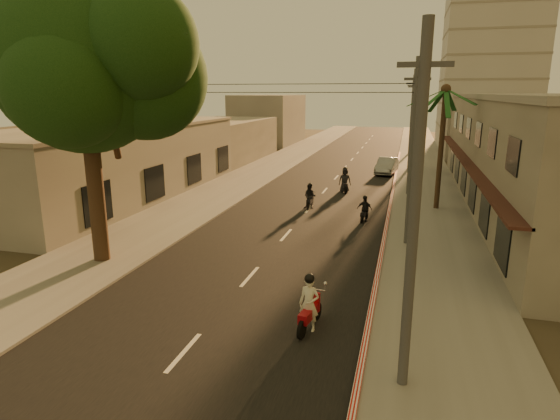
# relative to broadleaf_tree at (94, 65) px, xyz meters

# --- Properties ---
(ground) EXTENTS (160.00, 160.00, 0.00)m
(ground) POSITION_rel_broadleaf_tree_xyz_m (6.61, -2.14, -8.48)
(ground) COLOR #383023
(ground) RESTS_ON ground
(road) EXTENTS (10.00, 140.00, 0.02)m
(road) POSITION_rel_broadleaf_tree_xyz_m (6.61, 17.86, -8.47)
(road) COLOR black
(road) RESTS_ON ground
(sidewalk_right) EXTENTS (5.00, 140.00, 0.12)m
(sidewalk_right) POSITION_rel_broadleaf_tree_xyz_m (14.11, 17.86, -8.42)
(sidewalk_right) COLOR slate
(sidewalk_right) RESTS_ON ground
(sidewalk_left) EXTENTS (5.00, 140.00, 0.12)m
(sidewalk_left) POSITION_rel_broadleaf_tree_xyz_m (-0.89, 17.86, -8.42)
(sidewalk_left) COLOR slate
(sidewalk_left) RESTS_ON ground
(curb_stripe) EXTENTS (0.20, 60.00, 0.20)m
(curb_stripe) POSITION_rel_broadleaf_tree_xyz_m (11.71, 12.86, -8.38)
(curb_stripe) COLOR red
(curb_stripe) RESTS_ON ground
(shophouse_row) EXTENTS (8.80, 34.20, 7.30)m
(shophouse_row) POSITION_rel_broadleaf_tree_xyz_m (20.57, 15.86, -4.83)
(shophouse_row) COLOR gray
(shophouse_row) RESTS_ON ground
(left_building) EXTENTS (8.20, 24.20, 5.20)m
(left_building) POSITION_rel_broadleaf_tree_xyz_m (-7.37, 11.86, -5.88)
(left_building) COLOR gray
(left_building) RESTS_ON ground
(distant_tower) EXTENTS (12.10, 12.10, 28.00)m
(distant_tower) POSITION_rel_broadleaf_tree_xyz_m (22.61, 53.86, 5.52)
(distant_tower) COLOR #B7B5B2
(distant_tower) RESTS_ON ground
(broadleaf_tree) EXTENTS (9.60, 8.70, 12.10)m
(broadleaf_tree) POSITION_rel_broadleaf_tree_xyz_m (0.00, 0.00, 0.00)
(broadleaf_tree) COLOR black
(broadleaf_tree) RESTS_ON ground
(palm_tree) EXTENTS (5.00, 5.00, 8.20)m
(palm_tree) POSITION_rel_broadleaf_tree_xyz_m (14.61, 13.86, -1.33)
(palm_tree) COLOR black
(palm_tree) RESTS_ON ground
(utility_poles) EXTENTS (1.20, 48.26, 9.00)m
(utility_poles) POSITION_rel_broadleaf_tree_xyz_m (12.81, 17.86, -1.94)
(utility_poles) COLOR #38383A
(utility_poles) RESTS_ON ground
(filler_right) EXTENTS (8.00, 14.00, 6.00)m
(filler_right) POSITION_rel_broadleaf_tree_xyz_m (20.61, 42.86, -5.48)
(filler_right) COLOR gray
(filler_right) RESTS_ON ground
(filler_left_near) EXTENTS (8.00, 14.00, 4.40)m
(filler_left_near) POSITION_rel_broadleaf_tree_xyz_m (-7.39, 31.86, -6.28)
(filler_left_near) COLOR gray
(filler_left_near) RESTS_ON ground
(filler_left_far) EXTENTS (8.00, 14.00, 7.00)m
(filler_left_far) POSITION_rel_broadleaf_tree_xyz_m (-7.39, 49.86, -4.98)
(filler_left_far) COLOR gray
(filler_left_far) RESTS_ON ground
(scooter_red) EXTENTS (0.87, 1.95, 1.93)m
(scooter_red) POSITION_rel_broadleaf_tree_xyz_m (9.87, -3.83, -7.63)
(scooter_red) COLOR black
(scooter_red) RESTS_ON ground
(scooter_mid_a) EXTENTS (0.78, 1.74, 1.71)m
(scooter_mid_a) POSITION_rel_broadleaf_tree_xyz_m (6.63, 12.04, -7.71)
(scooter_mid_a) COLOR black
(scooter_mid_a) RESTS_ON ground
(scooter_mid_b) EXTENTS (0.98, 1.60, 1.57)m
(scooter_mid_b) POSITION_rel_broadleaf_tree_xyz_m (10.36, 9.79, -7.76)
(scooter_mid_b) COLOR black
(scooter_mid_b) RESTS_ON ground
(scooter_far_a) EXTENTS (1.18, 1.96, 1.97)m
(scooter_far_a) POSITION_rel_broadleaf_tree_xyz_m (8.16, 17.65, -7.58)
(scooter_far_a) COLOR black
(scooter_far_a) RESTS_ON ground
(parked_car) EXTENTS (2.58, 4.90, 1.50)m
(parked_car) POSITION_rel_broadleaf_tree_xyz_m (10.84, 27.06, -7.73)
(parked_car) COLOR gray
(parked_car) RESTS_ON ground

